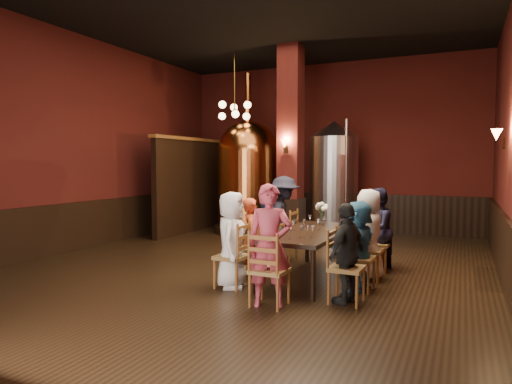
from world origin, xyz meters
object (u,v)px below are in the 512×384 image
at_px(person_2, 269,231).
at_px(rose_vase, 322,210).
at_px(person_0, 232,240).
at_px(steel_vessel, 334,179).
at_px(dining_table, 310,235).
at_px(copper_kettle, 248,175).
at_px(person_1, 252,238).

bearing_deg(person_2, rose_vase, -56.67).
relative_size(person_0, steel_vessel, 0.49).
bearing_deg(dining_table, rose_vase, 95.20).
bearing_deg(copper_kettle, steel_vessel, 9.92).
xyz_separation_m(dining_table, person_0, (-0.87, -0.98, 0.01)).
distance_m(copper_kettle, steel_vessel, 2.21).
height_order(person_2, steel_vessel, steel_vessel).
xyz_separation_m(person_1, copper_kettle, (-2.07, 4.22, 0.87)).
relative_size(copper_kettle, steel_vessel, 1.44).
height_order(copper_kettle, rose_vase, copper_kettle).
bearing_deg(rose_vase, dining_table, -86.09).
xyz_separation_m(copper_kettle, rose_vase, (2.87, -3.05, -0.50)).
height_order(person_0, person_1, person_0).
distance_m(person_0, person_2, 1.33).
bearing_deg(person_0, rose_vase, -39.52).
bearing_deg(person_1, copper_kettle, 6.54).
distance_m(dining_table, person_2, 0.91).
bearing_deg(rose_vase, person_2, -146.97).
relative_size(steel_vessel, rose_vase, 7.30).
relative_size(person_1, person_2, 0.96).
bearing_deg(person_2, person_0, 179.02).
bearing_deg(copper_kettle, person_2, -59.61).
distance_m(person_1, steel_vessel, 4.67).
bearing_deg(rose_vase, person_1, -124.33).
bearing_deg(dining_table, person_2, 158.78).
relative_size(person_1, copper_kettle, 0.31).
xyz_separation_m(dining_table, rose_vase, (-0.06, 0.86, 0.32)).
relative_size(person_2, copper_kettle, 0.32).
bearing_deg(copper_kettle, person_0, -67.18).
xyz_separation_m(copper_kettle, steel_vessel, (2.18, 0.38, -0.08)).
xyz_separation_m(person_0, rose_vase, (0.81, 1.84, 0.31)).
bearing_deg(person_1, person_2, -20.91).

